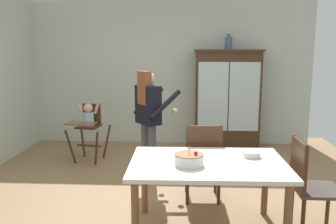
% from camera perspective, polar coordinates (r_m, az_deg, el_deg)
% --- Properties ---
extents(ground_plane, '(6.24, 6.24, 0.00)m').
position_cam_1_polar(ground_plane, '(4.61, -1.40, -13.28)').
color(ground_plane, '#93704C').
extents(wall_back, '(5.32, 0.06, 2.70)m').
position_cam_1_polar(wall_back, '(6.87, 0.27, 6.17)').
color(wall_back, beige).
rests_on(wall_back, ground_plane).
extents(china_cabinet, '(1.22, 0.48, 1.80)m').
position_cam_1_polar(china_cabinet, '(6.69, 9.38, 2.10)').
color(china_cabinet, '#422819').
rests_on(china_cabinet, ground_plane).
extents(ceramic_vase, '(0.13, 0.13, 0.27)m').
position_cam_1_polar(ceramic_vase, '(6.62, 9.58, 10.82)').
color(ceramic_vase, '#3D567F').
rests_on(ceramic_vase, china_cabinet).
extents(high_chair_with_toddler, '(0.65, 0.75, 0.95)m').
position_cam_1_polar(high_chair_with_toddler, '(5.95, -12.53, -1.49)').
color(high_chair_with_toddler, '#422819').
rests_on(high_chair_with_toddler, ground_plane).
extents(adult_person, '(0.68, 0.68, 1.53)m').
position_cam_1_polar(adult_person, '(4.84, -3.09, -0.13)').
color(adult_person, '#47474C').
rests_on(adult_person, ground_plane).
extents(dining_table, '(1.54, 1.05, 0.74)m').
position_cam_1_polar(dining_table, '(3.58, 6.34, -9.18)').
color(dining_table, silver).
rests_on(dining_table, ground_plane).
extents(birthday_cake, '(0.28, 0.28, 0.19)m').
position_cam_1_polar(birthday_cake, '(3.43, 3.36, -7.51)').
color(birthday_cake, white).
rests_on(birthday_cake, dining_table).
extents(serving_bowl, '(0.18, 0.18, 0.05)m').
position_cam_1_polar(serving_bowl, '(3.78, 13.12, -6.54)').
color(serving_bowl, silver).
rests_on(serving_bowl, dining_table).
extents(dining_chair_far_side, '(0.45, 0.45, 0.96)m').
position_cam_1_polar(dining_chair_far_side, '(4.30, 5.60, -7.18)').
color(dining_chair_far_side, '#422819').
rests_on(dining_chair_far_side, ground_plane).
extents(dining_chair_right_end, '(0.44, 0.44, 0.96)m').
position_cam_1_polar(dining_chair_right_end, '(3.82, 21.32, -10.15)').
color(dining_chair_right_end, '#422819').
rests_on(dining_chair_right_end, ground_plane).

